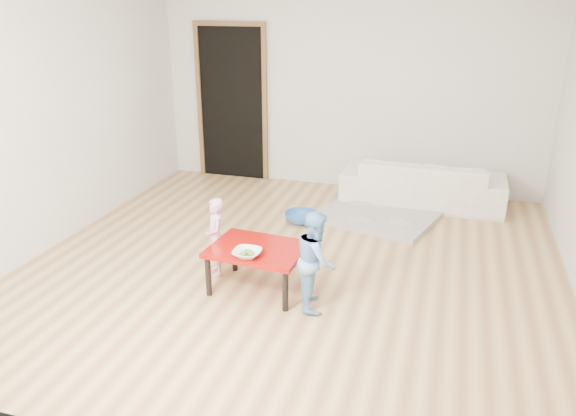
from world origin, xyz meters
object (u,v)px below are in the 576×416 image
at_px(child_pink, 216,237).
at_px(basin, 301,218).
at_px(bowl, 247,253).
at_px(red_table, 258,268).
at_px(child_blue, 316,260).
at_px(sofa, 423,182).

xyz_separation_m(child_pink, basin, (0.42, 1.43, -0.31)).
bearing_deg(bowl, child_pink, 140.62).
height_order(red_table, child_pink, child_pink).
bearing_deg(child_blue, basin, 3.75).
relative_size(red_table, child_pink, 1.09).
relative_size(child_pink, child_blue, 0.88).
distance_m(child_pink, child_blue, 1.06).
bearing_deg(child_pink, child_blue, 41.13).
bearing_deg(child_pink, basin, 131.08).
distance_m(bowl, basin, 1.84).
bearing_deg(bowl, sofa, 66.30).
distance_m(sofa, basin, 1.63).
xyz_separation_m(bowl, child_pink, (-0.45, 0.37, -0.06)).
relative_size(red_table, child_blue, 0.97).
relative_size(sofa, child_pink, 2.63).
height_order(sofa, child_blue, child_blue).
relative_size(sofa, child_blue, 2.32).
distance_m(red_table, child_blue, 0.60).
bearing_deg(sofa, basin, 39.29).
relative_size(bowl, child_blue, 0.28).
bearing_deg(red_table, sofa, 65.11).
height_order(sofa, bowl, sofa).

